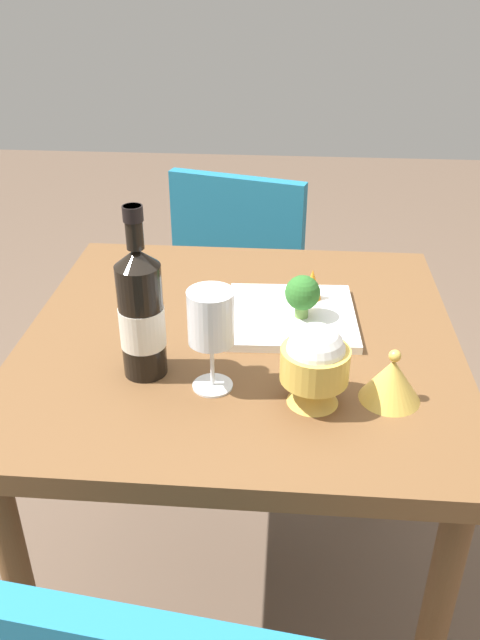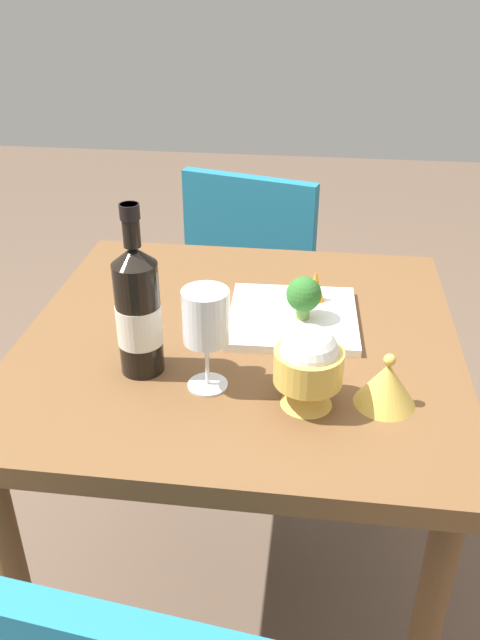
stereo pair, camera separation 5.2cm
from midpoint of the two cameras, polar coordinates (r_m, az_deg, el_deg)
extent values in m
plane|color=brown|center=(1.76, 0.92, -22.97)|extent=(8.00, 8.00, 0.00)
cube|color=brown|center=(1.25, 1.19, -2.00)|extent=(0.82, 0.82, 0.04)
cylinder|color=brown|center=(1.81, -8.85, -5.64)|extent=(0.05, 0.05, 0.72)
cylinder|color=brown|center=(1.34, -17.39, -23.02)|extent=(0.05, 0.05, 0.72)
cylinder|color=brown|center=(1.77, 13.86, -7.25)|extent=(0.05, 0.05, 0.72)
cube|color=teal|center=(2.16, 3.20, 3.31)|extent=(0.49, 0.49, 0.02)
cube|color=teal|center=(1.92, 1.52, 6.74)|extent=(0.14, 0.40, 0.40)
cylinder|color=black|center=(2.46, 0.68, 0.91)|extent=(0.03, 0.03, 0.43)
cylinder|color=black|center=(2.37, 8.33, -0.63)|extent=(0.03, 0.03, 0.43)
cylinder|color=black|center=(2.19, -2.69, -3.04)|extent=(0.03, 0.03, 0.43)
cylinder|color=black|center=(2.09, 5.83, -4.98)|extent=(0.03, 0.03, 0.43)
cylinder|color=black|center=(1.10, -7.51, 0.10)|extent=(0.08, 0.08, 0.20)
cone|color=black|center=(1.05, -7.93, 5.64)|extent=(0.08, 0.08, 0.03)
cylinder|color=black|center=(1.03, -8.12, 8.19)|extent=(0.03, 0.03, 0.07)
cylinder|color=black|center=(1.02, -8.21, 9.39)|extent=(0.03, 0.03, 0.02)
cylinder|color=silver|center=(1.10, -7.48, -0.35)|extent=(0.08, 0.08, 0.07)
cylinder|color=white|center=(1.10, -1.48, -5.70)|extent=(0.07, 0.07, 0.00)
cylinder|color=white|center=(1.07, -1.51, -3.76)|extent=(0.01, 0.01, 0.08)
cylinder|color=white|center=(1.03, -1.57, 0.32)|extent=(0.08, 0.08, 0.09)
cone|color=gold|center=(1.05, 7.30, -6.31)|extent=(0.08, 0.08, 0.04)
cylinder|color=gold|center=(1.03, 7.47, -4.05)|extent=(0.11, 0.11, 0.05)
sphere|color=white|center=(1.01, 7.55, -2.99)|extent=(0.09, 0.09, 0.09)
cone|color=gold|center=(1.07, 14.10, -5.48)|extent=(0.10, 0.10, 0.07)
sphere|color=gold|center=(1.05, 14.40, -3.43)|extent=(0.02, 0.02, 0.02)
cube|color=white|center=(1.29, 5.81, 0.21)|extent=(0.26, 0.26, 0.02)
cylinder|color=#729E4C|center=(1.26, 6.71, 0.73)|extent=(0.03, 0.03, 0.03)
sphere|color=#2D6B28|center=(1.25, 6.81, 2.25)|extent=(0.07, 0.07, 0.07)
cone|color=orange|center=(1.33, 7.74, 2.98)|extent=(0.04, 0.04, 0.06)
camera|label=1|loc=(0.03, -88.78, 0.69)|focal=36.49mm
camera|label=2|loc=(0.03, 91.22, -0.69)|focal=36.49mm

